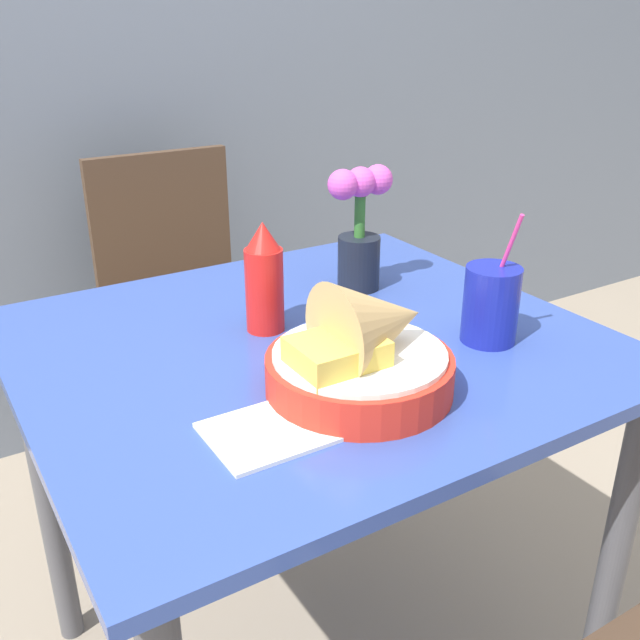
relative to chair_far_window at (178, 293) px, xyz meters
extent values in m
cube|color=slate|center=(-0.08, 0.33, 0.75)|extent=(7.00, 0.06, 2.60)
cube|color=#334C9E|center=(-0.08, -0.87, 0.22)|extent=(0.94, 0.86, 0.02)
cylinder|color=#4C4C51|center=(0.33, -1.24, -0.17)|extent=(0.05, 0.05, 0.75)
cylinder|color=#4C4C51|center=(-0.49, -0.50, -0.17)|extent=(0.05, 0.05, 0.75)
cylinder|color=#4C4C51|center=(0.33, -0.50, -0.17)|extent=(0.05, 0.05, 0.75)
cylinder|color=#473323|center=(-0.18, -0.28, -0.33)|extent=(0.03, 0.03, 0.44)
cylinder|color=#473323|center=(0.18, -0.28, -0.33)|extent=(0.03, 0.03, 0.44)
cylinder|color=#473323|center=(-0.18, 0.08, -0.33)|extent=(0.03, 0.03, 0.44)
cylinder|color=#473323|center=(0.18, 0.08, -0.33)|extent=(0.03, 0.03, 0.44)
cube|color=#473323|center=(0.00, -0.10, -0.10)|extent=(0.40, 0.40, 0.02)
cube|color=#473323|center=(0.00, 0.09, 0.15)|extent=(0.40, 0.03, 0.47)
cylinder|color=red|center=(-0.11, -1.06, 0.26)|extent=(0.27, 0.27, 0.06)
cylinder|color=white|center=(-0.11, -1.06, 0.29)|extent=(0.25, 0.25, 0.01)
cone|color=tan|center=(-0.08, -1.06, 0.33)|extent=(0.15, 0.15, 0.15)
cube|color=#E5C14C|center=(-0.16, -1.07, 0.31)|extent=(0.12, 0.10, 0.04)
cylinder|color=red|center=(-0.13, -0.79, 0.30)|extent=(0.07, 0.07, 0.15)
cone|color=red|center=(-0.13, -0.79, 0.40)|extent=(0.06, 0.06, 0.05)
cylinder|color=#192399|center=(0.17, -1.03, 0.29)|extent=(0.09, 0.09, 0.13)
cylinder|color=black|center=(0.17, -1.03, 0.28)|extent=(0.08, 0.08, 0.11)
cylinder|color=#EA3884|center=(0.18, -1.03, 0.35)|extent=(0.01, 0.07, 0.20)
cylinder|color=black|center=(0.12, -0.71, 0.28)|extent=(0.08, 0.08, 0.11)
cylinder|color=#33722D|center=(0.12, -0.71, 0.38)|extent=(0.02, 0.02, 0.10)
sphere|color=#D14CB2|center=(0.12, -0.71, 0.44)|extent=(0.06, 0.06, 0.06)
sphere|color=#D14CB2|center=(0.08, -0.71, 0.44)|extent=(0.06, 0.06, 0.06)
sphere|color=#D14CB2|center=(0.16, -0.71, 0.44)|extent=(0.06, 0.06, 0.06)
cube|color=white|center=(-0.27, -1.09, 0.23)|extent=(0.17, 0.14, 0.01)
camera|label=1|loc=(-0.64, -1.80, 0.74)|focal=40.00mm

